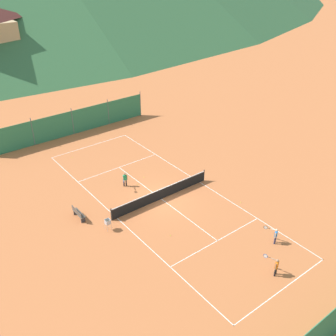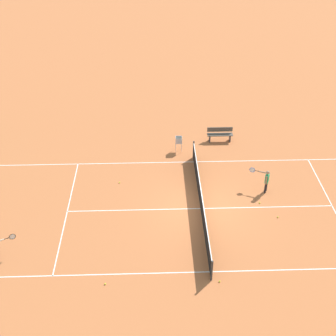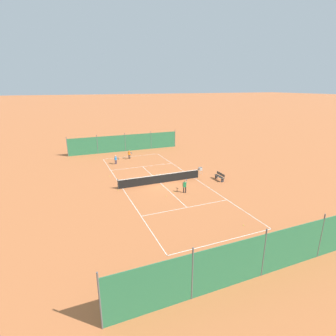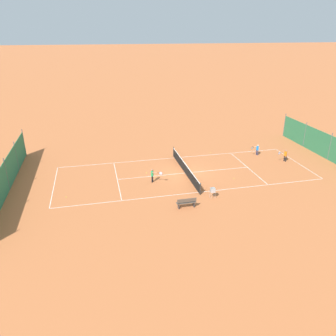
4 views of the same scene
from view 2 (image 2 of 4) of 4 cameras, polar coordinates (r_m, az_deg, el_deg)
The scene contains 11 objects.
ground_plane at distance 22.65m, azimuth 4.01°, elevation -4.95°, with size 600.00×600.00×0.00m, color #BC6638.
court_line_markings at distance 22.65m, azimuth 4.01°, elevation -4.95°, with size 8.25×23.85×0.01m.
tennis_net at distance 22.34m, azimuth 4.06°, elevation -3.96°, with size 9.18×0.08×1.06m.
player_near_service at distance 23.75m, azimuth 11.86°, elevation -1.38°, with size 0.77×0.93×1.27m.
tennis_ball_far_corner at distance 19.26m, azimuth -7.67°, elevation -13.83°, with size 0.07×0.07×0.07m, color #CCE033.
tennis_ball_by_net_left at distance 22.66m, azimuth 13.24°, elevation -5.83°, with size 0.07×0.07×0.07m, color #CCE033.
tennis_ball_by_net_right at distance 24.37m, azimuth -5.94°, elevation -1.77°, with size 0.07×0.07×0.07m, color #CCE033.
tennis_ball_near_corner at distance 23.32m, azimuth 11.12°, elevation -4.18°, with size 0.07×0.07×0.07m, color #CCE033.
tennis_ball_service_box at distance 19.30m, azimuth 6.31°, elevation -13.58°, with size 0.07×0.07×0.07m, color #CCE033.
ball_hopper at distance 26.56m, azimuth 1.33°, elevation 3.33°, with size 0.36×0.36×0.89m.
courtside_bench at distance 27.80m, azimuth 6.34°, elevation 4.13°, with size 0.36×1.50×0.84m.
Camera 2 is at (17.48, -2.17, 14.24)m, focal length 50.00 mm.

